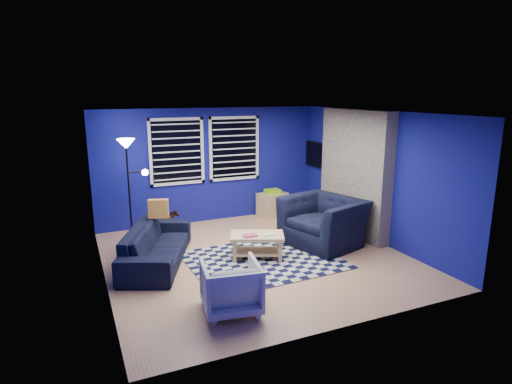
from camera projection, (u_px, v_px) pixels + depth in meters
floor at (256, 258)px, 7.48m from camera, size 5.00×5.00×0.00m
ceiling at (256, 113)px, 6.91m from camera, size 5.00×5.00×0.00m
wall_back at (211, 165)px, 9.42m from camera, size 5.00×0.00×5.00m
wall_left at (99, 204)px, 6.21m from camera, size 0.00×5.00×5.00m
wall_right at (376, 177)px, 8.17m from camera, size 0.00×5.00×5.00m
fireplace at (354, 175)px, 8.58m from camera, size 0.65×2.00×2.50m
window_left at (177, 152)px, 9.01m from camera, size 1.17×0.06×1.42m
window_right at (234, 149)px, 9.52m from camera, size 1.17×0.06×1.42m
tv at (318, 155)px, 9.90m from camera, size 0.07×1.00×0.58m
rug at (263, 260)px, 7.36m from camera, size 2.58×2.11×0.02m
sofa at (157, 245)px, 7.21m from camera, size 2.32×1.62×0.63m
armchair_big at (323, 222)px, 8.05m from camera, size 1.66×1.55×0.89m
armchair_bent at (231, 287)px, 5.60m from camera, size 0.85×0.86×0.69m
rocking_horse at (166, 223)px, 8.52m from camera, size 0.43×0.58×0.44m
coffee_table at (257, 241)px, 7.40m from camera, size 1.05×0.84×0.46m
cabinet at (272, 204)px, 9.97m from camera, size 0.72×0.55×0.63m
floor_lamp at (128, 158)px, 8.05m from camera, size 0.54×0.33×1.98m
throw_pillow at (158, 209)px, 7.62m from camera, size 0.37×0.21×0.34m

